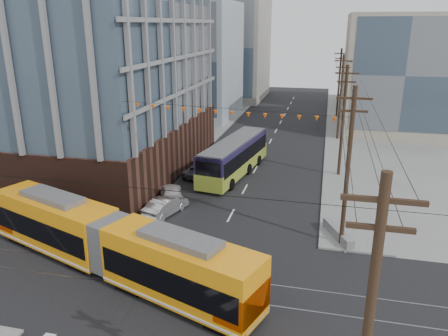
# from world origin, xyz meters

# --- Properties ---
(ground) EXTENTS (160.00, 160.00, 0.00)m
(ground) POSITION_xyz_m (0.00, 0.00, 0.00)
(ground) COLOR slate
(office_building) EXTENTS (30.00, 25.00, 28.60)m
(office_building) POSITION_xyz_m (-22.00, 23.00, 14.30)
(office_building) COLOR #381E16
(office_building) RESTS_ON ground
(bg_bldg_nw_near) EXTENTS (18.00, 16.00, 18.00)m
(bg_bldg_nw_near) POSITION_xyz_m (-17.00, 52.00, 9.00)
(bg_bldg_nw_near) COLOR #8C99A5
(bg_bldg_nw_near) RESTS_ON ground
(bg_bldg_ne_near) EXTENTS (14.00, 14.00, 16.00)m
(bg_bldg_ne_near) POSITION_xyz_m (16.00, 48.00, 8.00)
(bg_bldg_ne_near) COLOR gray
(bg_bldg_ne_near) RESTS_ON ground
(bg_bldg_nw_far) EXTENTS (16.00, 18.00, 20.00)m
(bg_bldg_nw_far) POSITION_xyz_m (-14.00, 72.00, 10.00)
(bg_bldg_nw_far) COLOR gray
(bg_bldg_nw_far) RESTS_ON ground
(bg_bldg_ne_far) EXTENTS (16.00, 16.00, 14.00)m
(bg_bldg_ne_far) POSITION_xyz_m (18.00, 68.00, 7.00)
(bg_bldg_ne_far) COLOR #8C99A5
(bg_bldg_ne_far) RESTS_ON ground
(utility_pole_far) EXTENTS (0.30, 0.30, 11.00)m
(utility_pole_far) POSITION_xyz_m (8.50, 56.00, 5.50)
(utility_pole_far) COLOR black
(utility_pole_far) RESTS_ON ground
(streetcar) EXTENTS (19.88, 9.56, 3.88)m
(streetcar) POSITION_xyz_m (-5.19, 4.09, 1.94)
(streetcar) COLOR orange
(streetcar) RESTS_ON ground
(city_bus) EXTENTS (4.80, 13.28, 3.68)m
(city_bus) POSITION_xyz_m (-1.88, 24.07, 1.84)
(city_bus) COLOR #1E173A
(city_bus) RESTS_ON ground
(parked_car_silver) EXTENTS (2.72, 4.62, 1.44)m
(parked_car_silver) POSITION_xyz_m (-5.17, 13.04, 0.72)
(parked_car_silver) COLOR #BDBDBD
(parked_car_silver) RESTS_ON ground
(parked_car_white) EXTENTS (3.53, 4.91, 1.32)m
(parked_car_white) POSITION_xyz_m (-5.80, 16.05, 0.66)
(parked_car_white) COLOR beige
(parked_car_white) RESTS_ON ground
(parked_car_grey) EXTENTS (3.59, 4.86, 1.23)m
(parked_car_grey) POSITION_xyz_m (-4.92, 22.63, 0.61)
(parked_car_grey) COLOR #5A5C67
(parked_car_grey) RESTS_ON ground
(jersey_barrier) EXTENTS (2.45, 3.97, 0.79)m
(jersey_barrier) POSITION_xyz_m (8.30, 11.87, 0.40)
(jersey_barrier) COLOR #606060
(jersey_barrier) RESTS_ON ground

